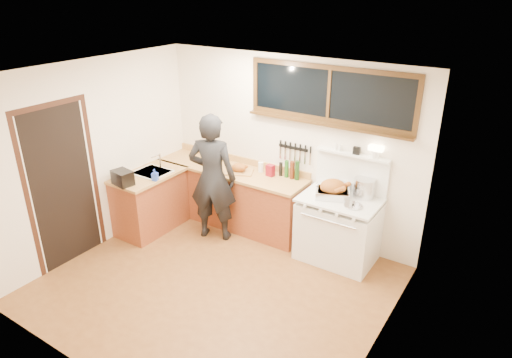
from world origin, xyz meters
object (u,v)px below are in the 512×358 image
Objects in this scene: man at (212,178)px; roast_turkey at (333,190)px; vintage_stove at (339,227)px; cutting_board at (239,169)px.

man reaches higher than roast_turkey.
man is at bearing -165.44° from vintage_stove.
cutting_board is at bearing -179.67° from vintage_stove.
vintage_stove is 1.68m from cutting_board.
roast_turkey is (-0.11, -0.02, 0.53)m from vintage_stove.
vintage_stove reaches higher than roast_turkey.
man reaches higher than vintage_stove.
roast_turkey is at bearing -168.68° from vintage_stove.
vintage_stove is 3.02× the size of roast_turkey.
roast_turkey is at bearing -0.46° from cutting_board.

